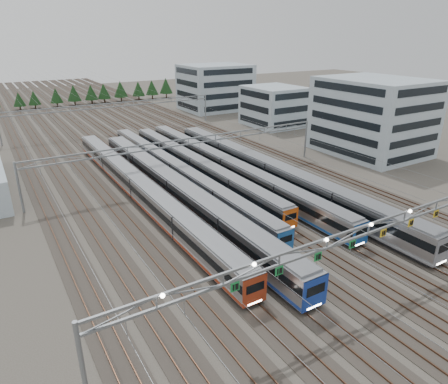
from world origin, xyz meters
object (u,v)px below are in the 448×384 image
train_d (196,165)px  gantry_far (114,108)px  train_b (176,190)px  train_e (227,166)px  depot_bldg_south (372,117)px  depot_bldg_mid (274,106)px  depot_bldg_north (215,87)px  gantry_near (369,231)px  gantry_mid (189,146)px  train_a (139,188)px  train_c (177,171)px  train_f (272,173)px

train_d → gantry_far: 43.66m
gantry_far → train_b: bearing=-97.1°
train_e → depot_bldg_south: bearing=-3.8°
train_e → depot_bldg_mid: size_ratio=3.98×
train_d → depot_bldg_north: (38.34, 59.16, 5.65)m
gantry_far → depot_bldg_south: size_ratio=2.56×
gantry_near → gantry_far: (0.05, 85.12, -0.70)m
depot_bldg_mid → depot_bldg_north: 31.56m
gantry_mid → depot_bldg_south: (42.86, -4.61, 1.78)m
depot_bldg_south → depot_bldg_north: size_ratio=1.00×
train_d → gantry_mid: gantry_mid is taller
train_a → depot_bldg_north: (51.84, 65.10, 5.52)m
depot_bldg_mid → train_c: bearing=-147.1°
depot_bldg_mid → train_f: bearing=-128.0°
train_e → train_a: bearing=-173.3°
train_a → train_e: size_ratio=1.02×
gantry_near → depot_bldg_south: bearing=39.6°
train_b → depot_bldg_south: bearing=5.0°
gantry_mid → train_a: bearing=-159.0°
gantry_near → depot_bldg_south: (42.91, 35.51, 1.08)m
train_d → depot_bldg_mid: bearing=34.9°
depot_bldg_north → gantry_near: bearing=-111.9°
gantry_far → depot_bldg_south: depot_bldg_south is taller
train_b → gantry_far: size_ratio=1.11×
gantry_near → depot_bldg_north: size_ratio=2.56×
train_a → depot_bldg_south: (54.11, -0.28, 6.07)m
train_f → depot_bldg_mid: (30.73, 39.35, 3.23)m
train_c → train_e: bearing=-17.8°
train_a → train_e: 18.13m
gantry_far → train_d: bearing=-87.0°
train_e → depot_bldg_south: (36.11, -2.41, 6.12)m
train_a → gantry_mid: (11.25, 4.33, 4.29)m
gantry_far → depot_bldg_north: depot_bldg_north is taller
train_c → train_e: train_e is taller
train_b → depot_bldg_mid: depot_bldg_mid is taller
train_e → gantry_far: size_ratio=1.13×
train_b → gantry_mid: gantry_mid is taller
train_d → train_e: 5.90m
train_c → gantry_mid: bearing=-16.9°
train_e → gantry_far: (-6.75, 47.20, 4.35)m
train_b → train_d: size_ratio=1.14×
train_c → train_f: size_ratio=0.98×
depot_bldg_south → depot_bldg_north: bearing=92.0°
depot_bldg_south → depot_bldg_mid: depot_bldg_south is taller
gantry_mid → depot_bldg_mid: depot_bldg_mid is taller
train_c → train_f: train_f is taller
train_a → depot_bldg_mid: 63.07m
train_f → gantry_far: (-11.25, 55.03, 4.06)m
train_b → depot_bldg_north: depot_bldg_north is taller
train_d → train_f: 14.73m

